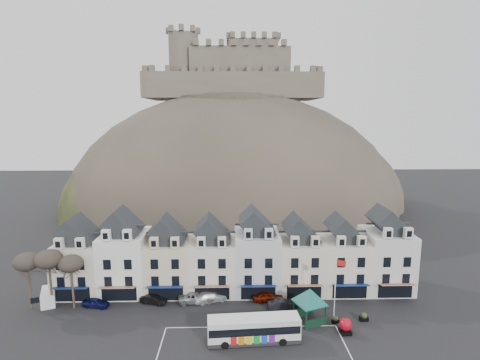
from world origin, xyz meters
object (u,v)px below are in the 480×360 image
(car_black, at_px, (153,299))
(car_white, at_px, (210,296))
(bus, at_px, (254,328))
(red_buoy, at_px, (345,326))
(bus_shelter, at_px, (310,296))
(white_van, at_px, (49,297))
(flagpole, at_px, (336,285))
(car_navy, at_px, (96,303))
(car_maroon, at_px, (268,296))
(car_charcoal, at_px, (283,304))
(car_silver, at_px, (197,297))

(car_black, bearing_deg, car_white, -69.93)
(bus, xyz_separation_m, red_buoy, (11.60, 1.40, -0.71))
(bus_shelter, bearing_deg, white_van, 148.98)
(flagpole, bearing_deg, car_navy, 172.23)
(flagpole, height_order, car_navy, flagpole)
(car_maroon, relative_size, car_charcoal, 1.07)
(bus, height_order, car_maroon, bus)
(bus_shelter, distance_m, car_maroon, 8.04)
(bus_shelter, distance_m, flagpole, 3.69)
(red_buoy, distance_m, flagpole, 4.99)
(car_navy, bearing_deg, bus, -100.34)
(car_charcoal, bearing_deg, bus, 139.32)
(car_black, bearing_deg, bus, -107.81)
(car_maroon, bearing_deg, car_black, 90.44)
(red_buoy, xyz_separation_m, car_white, (-17.38, 8.71, -0.28))
(white_van, bearing_deg, car_black, -24.18)
(car_silver, height_order, car_charcoal, car_silver)
(flagpole, xyz_separation_m, car_maroon, (-8.35, 5.63, -4.30))
(car_silver, xyz_separation_m, car_charcoal, (12.28, -2.36, -0.07))
(white_van, bearing_deg, flagpole, -30.39)
(car_white, height_order, car_charcoal, car_white)
(flagpole, bearing_deg, car_maroon, 146.03)
(car_silver, height_order, car_maroon, car_maroon)
(car_navy, height_order, car_black, car_navy)
(flagpole, relative_size, car_maroon, 1.97)
(flagpole, relative_size, car_silver, 1.65)
(red_buoy, xyz_separation_m, car_charcoal, (-7.04, 6.26, -0.32))
(car_silver, height_order, car_white, car_silver)
(white_van, height_order, car_silver, white_van)
(bus_shelter, bearing_deg, car_white, 134.42)
(car_silver, bearing_deg, bus_shelter, -118.63)
(white_van, bearing_deg, red_buoy, -34.16)
(bus, xyz_separation_m, car_maroon, (2.68, 9.89, -0.96))
(white_van, distance_m, car_charcoal, 34.01)
(flagpole, distance_m, white_van, 41.03)
(red_buoy, bearing_deg, car_black, 162.27)
(bus, bearing_deg, car_maroon, 70.85)
(flagpole, xyz_separation_m, white_van, (-40.39, 5.89, -4.09))
(red_buoy, height_order, car_black, red_buoy)
(car_charcoal, bearing_deg, car_navy, 77.66)
(red_buoy, height_order, car_maroon, red_buoy)
(bus, bearing_deg, car_charcoal, 55.25)
(car_navy, relative_size, car_white, 0.74)
(red_buoy, relative_size, car_maroon, 0.44)
(car_maroon, bearing_deg, bus, 164.29)
(car_black, bearing_deg, white_van, 104.46)
(car_charcoal, bearing_deg, white_van, 75.85)
(car_maroon, bearing_deg, flagpole, -124.53)
(bus, relative_size, red_buoy, 5.65)
(white_van, xyz_separation_m, car_navy, (7.34, -1.38, -0.33))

